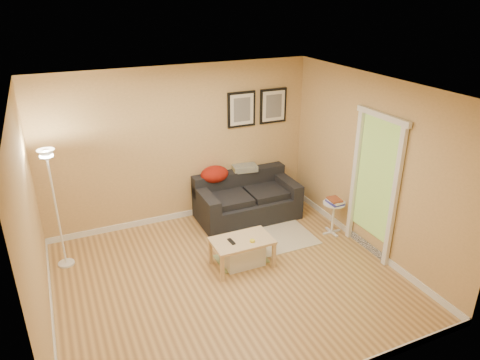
{
  "coord_description": "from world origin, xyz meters",
  "views": [
    {
      "loc": [
        -1.9,
        -4.63,
        3.65
      ],
      "look_at": [
        0.55,
        0.85,
        1.05
      ],
      "focal_mm": 33.05,
      "sensor_mm": 36.0,
      "label": 1
    }
  ],
  "objects_px": {
    "storage_bin": "(242,252)",
    "floor_lamp": "(57,213)",
    "sofa": "(247,198)",
    "book_stack": "(335,201)",
    "coffee_table": "(242,253)",
    "side_table": "(333,218)"
  },
  "relations": [
    {
      "from": "book_stack",
      "to": "floor_lamp",
      "type": "bearing_deg",
      "value": -170.99
    },
    {
      "from": "side_table",
      "to": "storage_bin",
      "type": "bearing_deg",
      "value": -173.5
    },
    {
      "from": "storage_bin",
      "to": "side_table",
      "type": "distance_m",
      "value": 1.7
    },
    {
      "from": "sofa",
      "to": "floor_lamp",
      "type": "bearing_deg",
      "value": -175.5
    },
    {
      "from": "sofa",
      "to": "coffee_table",
      "type": "relative_size",
      "value": 2.0
    },
    {
      "from": "side_table",
      "to": "book_stack",
      "type": "bearing_deg",
      "value": -99.44
    },
    {
      "from": "sofa",
      "to": "storage_bin",
      "type": "height_order",
      "value": "sofa"
    },
    {
      "from": "storage_bin",
      "to": "floor_lamp",
      "type": "relative_size",
      "value": 0.33
    },
    {
      "from": "storage_bin",
      "to": "floor_lamp",
      "type": "bearing_deg",
      "value": 156.59
    },
    {
      "from": "sofa",
      "to": "side_table",
      "type": "relative_size",
      "value": 3.11
    },
    {
      "from": "sofa",
      "to": "book_stack",
      "type": "xyz_separation_m",
      "value": [
        1.02,
        -1.07,
        0.21
      ]
    },
    {
      "from": "storage_bin",
      "to": "side_table",
      "type": "xyz_separation_m",
      "value": [
        1.69,
        0.19,
        0.09
      ]
    },
    {
      "from": "sofa",
      "to": "book_stack",
      "type": "distance_m",
      "value": 1.5
    },
    {
      "from": "book_stack",
      "to": "storage_bin",
      "type": "bearing_deg",
      "value": -153.34
    },
    {
      "from": "storage_bin",
      "to": "floor_lamp",
      "type": "distance_m",
      "value": 2.63
    },
    {
      "from": "coffee_table",
      "to": "sofa",
      "type": "bearing_deg",
      "value": 82.58
    },
    {
      "from": "side_table",
      "to": "coffee_table",
      "type": "bearing_deg",
      "value": -171.99
    },
    {
      "from": "side_table",
      "to": "book_stack",
      "type": "distance_m",
      "value": 0.31
    },
    {
      "from": "sofa",
      "to": "floor_lamp",
      "type": "relative_size",
      "value": 0.96
    },
    {
      "from": "storage_bin",
      "to": "side_table",
      "type": "bearing_deg",
      "value": 6.5
    },
    {
      "from": "side_table",
      "to": "floor_lamp",
      "type": "bearing_deg",
      "value": 168.5
    },
    {
      "from": "storage_bin",
      "to": "book_stack",
      "type": "bearing_deg",
      "value": 5.88
    }
  ]
}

